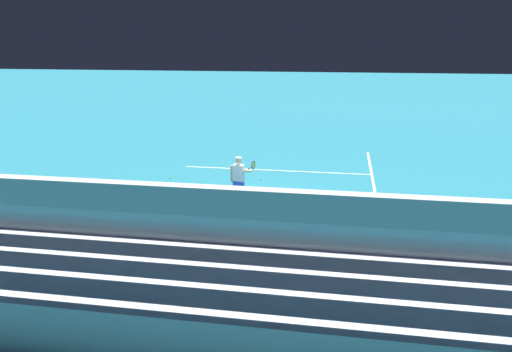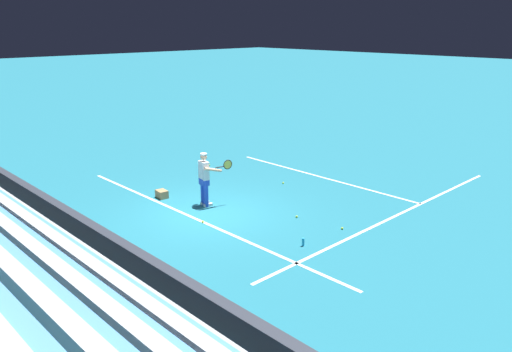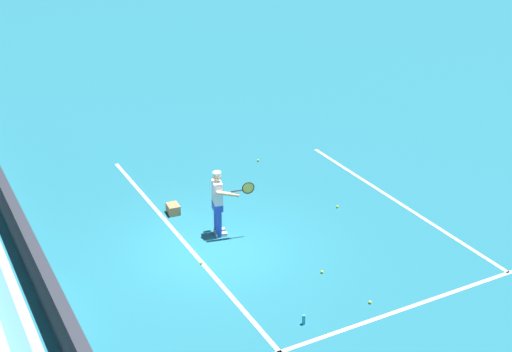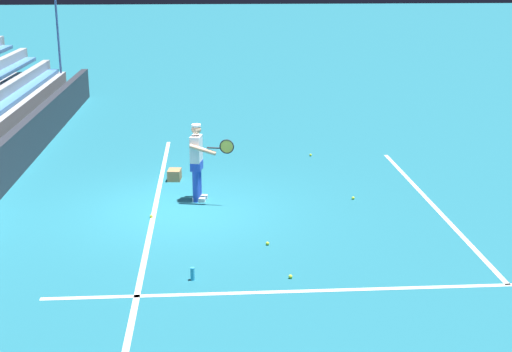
{
  "view_description": "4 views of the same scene",
  "coord_description": "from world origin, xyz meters",
  "px_view_note": "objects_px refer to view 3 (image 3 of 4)",
  "views": [
    {
      "loc": [
        2.85,
        -15.54,
        5.46
      ],
      "look_at": [
        -0.02,
        0.59,
        1.05
      ],
      "focal_mm": 35.0,
      "sensor_mm": 36.0,
      "label": 1
    },
    {
      "loc": [
        11.29,
        -8.77,
        5.54
      ],
      "look_at": [
        0.1,
        2.0,
        0.8
      ],
      "focal_mm": 35.0,
      "sensor_mm": 36.0,
      "label": 2
    },
    {
      "loc": [
        13.6,
        -6.04,
        8.81
      ],
      "look_at": [
        -0.54,
        1.45,
        1.4
      ],
      "focal_mm": 50.0,
      "sensor_mm": 36.0,
      "label": 3
    },
    {
      "loc": [
        14.4,
        0.68,
        5.02
      ],
      "look_at": [
        0.42,
        1.63,
        0.83
      ],
      "focal_mm": 50.0,
      "sensor_mm": 36.0,
      "label": 4
    }
  ],
  "objects_px": {
    "tennis_ball_on_baseline": "(258,160)",
    "water_bottle": "(304,320)",
    "tennis_ball_far_left": "(202,263)",
    "tennis_ball_stray_back": "(322,272)",
    "tennis_player": "(219,202)",
    "ball_box_cardboard": "(173,209)",
    "tennis_ball_near_player": "(370,302)",
    "tennis_ball_far_right": "(337,207)"
  },
  "relations": [
    {
      "from": "tennis_player",
      "to": "tennis_ball_near_player",
      "type": "distance_m",
      "value": 4.56
    },
    {
      "from": "tennis_ball_near_player",
      "to": "water_bottle",
      "type": "xyz_separation_m",
      "value": [
        -0.04,
        -1.62,
        0.08
      ]
    },
    {
      "from": "tennis_ball_far_right",
      "to": "tennis_ball_stray_back",
      "type": "relative_size",
      "value": 1.0
    },
    {
      "from": "tennis_ball_stray_back",
      "to": "tennis_ball_near_player",
      "type": "distance_m",
      "value": 1.5
    },
    {
      "from": "ball_box_cardboard",
      "to": "tennis_ball_far_left",
      "type": "bearing_deg",
      "value": -7.82
    },
    {
      "from": "ball_box_cardboard",
      "to": "water_bottle",
      "type": "relative_size",
      "value": 1.82
    },
    {
      "from": "water_bottle",
      "to": "tennis_ball_stray_back",
      "type": "bearing_deg",
      "value": 136.47
    },
    {
      "from": "tennis_ball_near_player",
      "to": "tennis_ball_stray_back",
      "type": "bearing_deg",
      "value": -170.1
    },
    {
      "from": "tennis_ball_far_left",
      "to": "ball_box_cardboard",
      "type": "bearing_deg",
      "value": 172.18
    },
    {
      "from": "ball_box_cardboard",
      "to": "tennis_ball_near_player",
      "type": "relative_size",
      "value": 6.06
    },
    {
      "from": "ball_box_cardboard",
      "to": "tennis_ball_on_baseline",
      "type": "xyz_separation_m",
      "value": [
        -1.98,
        3.6,
        -0.1
      ]
    },
    {
      "from": "ball_box_cardboard",
      "to": "water_bottle",
      "type": "xyz_separation_m",
      "value": [
        5.73,
        0.53,
        -0.02
      ]
    },
    {
      "from": "tennis_ball_far_left",
      "to": "tennis_ball_stray_back",
      "type": "relative_size",
      "value": 1.0
    },
    {
      "from": "tennis_ball_on_baseline",
      "to": "water_bottle",
      "type": "relative_size",
      "value": 0.3
    },
    {
      "from": "tennis_ball_on_baseline",
      "to": "water_bottle",
      "type": "distance_m",
      "value": 8.3
    },
    {
      "from": "ball_box_cardboard",
      "to": "tennis_ball_near_player",
      "type": "distance_m",
      "value": 6.17
    },
    {
      "from": "tennis_ball_on_baseline",
      "to": "tennis_ball_near_player",
      "type": "xyz_separation_m",
      "value": [
        7.76,
        -1.44,
        0.0
      ]
    },
    {
      "from": "tennis_ball_far_left",
      "to": "tennis_ball_stray_back",
      "type": "height_order",
      "value": "same"
    },
    {
      "from": "tennis_ball_on_baseline",
      "to": "tennis_ball_stray_back",
      "type": "height_order",
      "value": "same"
    },
    {
      "from": "ball_box_cardboard",
      "to": "tennis_ball_far_right",
      "type": "height_order",
      "value": "ball_box_cardboard"
    },
    {
      "from": "tennis_ball_far_left",
      "to": "tennis_ball_near_player",
      "type": "distance_m",
      "value": 4.01
    },
    {
      "from": "tennis_ball_far_left",
      "to": "water_bottle",
      "type": "xyz_separation_m",
      "value": [
        3.07,
        0.9,
        0.08
      ]
    },
    {
      "from": "tennis_player",
      "to": "tennis_ball_on_baseline",
      "type": "height_order",
      "value": "tennis_player"
    },
    {
      "from": "water_bottle",
      "to": "tennis_ball_on_baseline",
      "type": "bearing_deg",
      "value": 158.34
    },
    {
      "from": "tennis_ball_far_right",
      "to": "tennis_ball_stray_back",
      "type": "height_order",
      "value": "same"
    },
    {
      "from": "tennis_ball_far_right",
      "to": "tennis_ball_far_left",
      "type": "bearing_deg",
      "value": -78.4
    },
    {
      "from": "tennis_ball_far_left",
      "to": "tennis_ball_far_right",
      "type": "distance_m",
      "value": 4.47
    },
    {
      "from": "tennis_player",
      "to": "tennis_ball_far_right",
      "type": "distance_m",
      "value": 3.53
    },
    {
      "from": "tennis_ball_on_baseline",
      "to": "tennis_ball_far_right",
      "type": "relative_size",
      "value": 1.0
    },
    {
      "from": "ball_box_cardboard",
      "to": "water_bottle",
      "type": "height_order",
      "value": "ball_box_cardboard"
    },
    {
      "from": "ball_box_cardboard",
      "to": "tennis_ball_far_right",
      "type": "bearing_deg",
      "value": 66.32
    },
    {
      "from": "tennis_ball_on_baseline",
      "to": "ball_box_cardboard",
      "type": "bearing_deg",
      "value": -61.17
    },
    {
      "from": "tennis_ball_far_left",
      "to": "tennis_ball_stray_back",
      "type": "distance_m",
      "value": 2.79
    },
    {
      "from": "ball_box_cardboard",
      "to": "tennis_ball_near_player",
      "type": "height_order",
      "value": "ball_box_cardboard"
    },
    {
      "from": "tennis_ball_stray_back",
      "to": "tennis_player",
      "type": "bearing_deg",
      "value": -154.34
    },
    {
      "from": "tennis_ball_on_baseline",
      "to": "tennis_ball_far_right",
      "type": "height_order",
      "value": "same"
    },
    {
      "from": "water_bottle",
      "to": "tennis_ball_near_player",
      "type": "bearing_deg",
      "value": 88.41
    },
    {
      "from": "ball_box_cardboard",
      "to": "tennis_ball_near_player",
      "type": "xyz_separation_m",
      "value": [
        5.78,
        2.16,
        -0.1
      ]
    },
    {
      "from": "tennis_ball_stray_back",
      "to": "water_bottle",
      "type": "xyz_separation_m",
      "value": [
        1.44,
        -1.36,
        0.08
      ]
    },
    {
      "from": "tennis_player",
      "to": "tennis_ball_on_baseline",
      "type": "distance_m",
      "value": 4.74
    },
    {
      "from": "ball_box_cardboard",
      "to": "tennis_ball_far_left",
      "type": "relative_size",
      "value": 6.06
    },
    {
      "from": "tennis_ball_far_left",
      "to": "tennis_ball_stray_back",
      "type": "bearing_deg",
      "value": 54.12
    }
  ]
}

